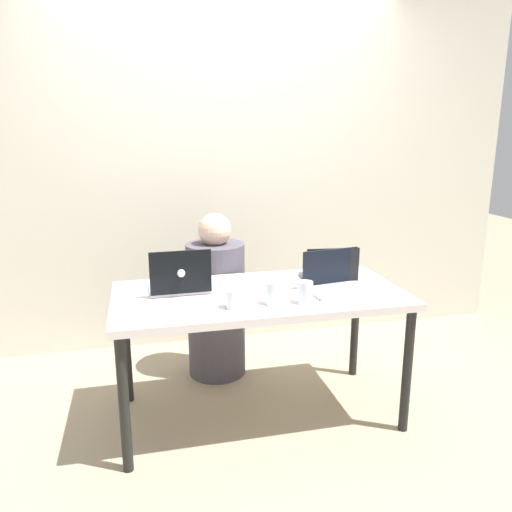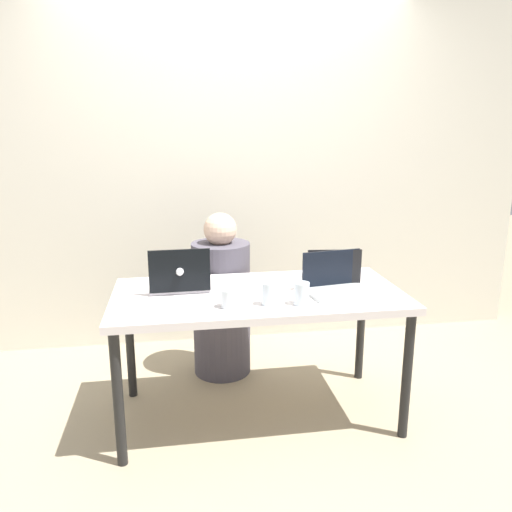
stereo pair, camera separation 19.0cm
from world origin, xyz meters
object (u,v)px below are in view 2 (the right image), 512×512
Objects in this scene: laptop_front_right at (337,284)px; water_glass_right at (302,295)px; person_at_center at (221,303)px; laptop_back_left at (180,281)px; water_glass_left at (229,300)px; water_glass_center at (269,295)px; laptop_back_right at (331,275)px.

water_glass_right is (-0.23, -0.16, 0.00)m from laptop_front_right.
person_at_center is 0.89m from laptop_front_right.
water_glass_left is at bearing 125.59° from laptop_back_left.
water_glass_center is at bearing -169.33° from laptop_front_right.
laptop_back_right is (0.85, 0.01, -0.01)m from laptop_back_left.
laptop_front_right is at bearing 116.89° from person_at_center.
water_glass_center is at bearing 172.40° from water_glass_right.
person_at_center is 11.72× the size of water_glass_left.
laptop_front_right is 0.28m from water_glass_right.
person_at_center is 3.36× the size of laptop_back_right.
laptop_back_left is (-0.26, -0.46, 0.31)m from person_at_center.
laptop_back_left is at bearing 45.45° from person_at_center.
person_at_center is 0.80m from laptop_back_right.
laptop_front_right is 0.42m from water_glass_center.
laptop_back_left is 0.39m from water_glass_left.
water_glass_left is at bearing -178.16° from water_glass_center.
laptop_front_right is (0.82, -0.16, -0.01)m from laptop_back_left.
water_glass_right is at bearing -2.42° from water_glass_left.
laptop_back_left is 1.01× the size of laptop_back_right.
laptop_front_right is 3.26× the size of water_glass_right.
laptop_back_right reaches higher than water_glass_center.
laptop_back_right is at bearing 27.19° from water_glass_left.
water_glass_center is (0.17, -0.77, 0.30)m from person_at_center.
water_glass_left is (0.23, -0.31, -0.01)m from laptop_back_left.
water_glass_right is (0.16, -0.02, -0.00)m from water_glass_center.
laptop_back_left reaches higher than water_glass_center.
laptop_front_right is at bearing 34.82° from water_glass_right.
laptop_back_right is 0.52m from water_glass_center.
person_at_center is at bearing 122.91° from laptop_front_right.
laptop_back_right is at bearing 179.10° from laptop_back_left.
water_glass_right is (0.59, -0.33, -0.00)m from laptop_back_left.
laptop_back_right is (0.59, -0.46, 0.30)m from person_at_center.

